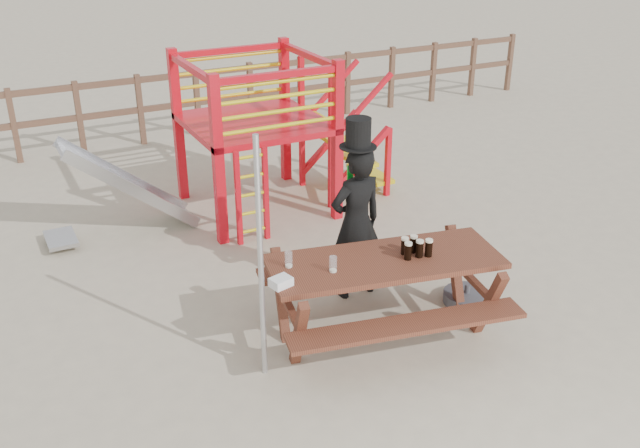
# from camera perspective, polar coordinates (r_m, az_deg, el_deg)

# --- Properties ---
(ground) EXTENTS (60.00, 60.00, 0.00)m
(ground) POSITION_cam_1_polar(r_m,az_deg,el_deg) (6.95, 5.12, -9.63)
(ground) COLOR #B4A88C
(ground) RESTS_ON ground
(back_fence) EXTENTS (15.09, 0.09, 1.20)m
(back_fence) POSITION_cam_1_polar(r_m,az_deg,el_deg) (12.61, -12.02, 9.80)
(back_fence) COLOR brown
(back_fence) RESTS_ON ground
(playground_fort) EXTENTS (4.71, 1.84, 2.10)m
(playground_fort) POSITION_cam_1_polar(r_m,az_deg,el_deg) (9.43, -5.61, 7.22)
(playground_fort) COLOR red
(playground_fort) RESTS_ON ground
(picnic_table) EXTENTS (2.43, 1.90, 0.84)m
(picnic_table) POSITION_cam_1_polar(r_m,az_deg,el_deg) (6.81, 5.13, -5.11)
(picnic_table) COLOR brown
(picnic_table) RESTS_ON ground
(man_with_hat) EXTENTS (0.63, 0.43, 1.96)m
(man_with_hat) POSITION_cam_1_polar(r_m,az_deg,el_deg) (7.36, 2.91, 0.39)
(man_with_hat) COLOR black
(man_with_hat) RESTS_ON ground
(metal_pole) EXTENTS (0.05, 0.05, 2.25)m
(metal_pole) POSITION_cam_1_polar(r_m,az_deg,el_deg) (6.00, -4.77, -3.10)
(metal_pole) COLOR #B2B2B7
(metal_pole) RESTS_ON ground
(parasol_base) EXTENTS (0.49, 0.49, 0.21)m
(parasol_base) POSITION_cam_1_polar(r_m,az_deg,el_deg) (7.72, 11.64, -5.74)
(parasol_base) COLOR #3E3D43
(parasol_base) RESTS_ON ground
(paper_bag) EXTENTS (0.21, 0.18, 0.08)m
(paper_bag) POSITION_cam_1_polar(r_m,az_deg,el_deg) (6.19, -3.15, -4.65)
(paper_bag) COLOR white
(paper_bag) RESTS_ON picnic_table
(stout_pints) EXTENTS (0.28, 0.21, 0.17)m
(stout_pints) POSITION_cam_1_polar(r_m,az_deg,el_deg) (6.71, 7.60, -1.86)
(stout_pints) COLOR black
(stout_pints) RESTS_ON picnic_table
(empty_glasses) EXTENTS (0.39, 0.33, 0.15)m
(empty_glasses) POSITION_cam_1_polar(r_m,az_deg,el_deg) (6.43, -0.75, -3.10)
(empty_glasses) COLOR silver
(empty_glasses) RESTS_ON picnic_table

